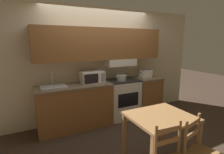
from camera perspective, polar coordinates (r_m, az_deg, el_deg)
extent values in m
plane|color=#3D2D23|center=(4.41, -3.80, -12.56)|extent=(16.00, 16.00, 0.00)
cube|color=beige|center=(4.09, -4.17, 4.16)|extent=(5.28, 0.05, 2.55)
cube|color=brown|center=(3.88, -3.22, 10.70)|extent=(2.88, 0.32, 0.69)
cube|color=white|center=(4.11, 2.75, 4.82)|extent=(0.71, 0.34, 0.16)
cube|color=brown|center=(3.79, -11.90, -9.67)|extent=(1.51, 0.58, 0.88)
cube|color=#75604C|center=(3.65, -12.19, -2.90)|extent=(1.53, 0.60, 0.04)
cube|color=brown|center=(4.56, 11.05, -6.01)|extent=(0.59, 0.58, 0.88)
cube|color=#75604C|center=(4.44, 11.27, -0.33)|extent=(0.61, 0.60, 0.04)
cube|color=white|center=(4.21, 3.39, -7.24)|extent=(0.75, 0.55, 0.89)
cube|color=black|center=(4.08, 3.46, -1.11)|extent=(0.75, 0.55, 0.03)
cube|color=black|center=(3.96, 5.39, -7.45)|extent=(0.52, 0.01, 0.31)
cylinder|color=black|center=(3.91, 2.12, -1.50)|extent=(0.10, 0.10, 0.01)
cylinder|color=black|center=(4.07, 6.28, -1.03)|extent=(0.10, 0.10, 0.01)
cylinder|color=black|center=(4.10, 0.66, -0.89)|extent=(0.10, 0.10, 0.01)
cylinder|color=black|center=(4.26, 4.70, -0.47)|extent=(0.10, 0.10, 0.01)
cylinder|color=#B7BABF|center=(3.99, 3.11, -0.28)|extent=(0.22, 0.22, 0.12)
torus|color=#B7BABF|center=(3.98, 3.12, 0.53)|extent=(0.23, 0.23, 0.01)
cylinder|color=#B7BABF|center=(3.92, 1.48, 0.08)|extent=(0.05, 0.01, 0.01)
cylinder|color=#B7BABF|center=(4.05, 4.70, 0.40)|extent=(0.05, 0.01, 0.01)
cube|color=white|center=(3.81, -6.56, 0.06)|extent=(0.49, 0.36, 0.25)
cube|color=black|center=(3.61, -6.72, -0.56)|extent=(0.30, 0.01, 0.19)
cube|color=gray|center=(3.71, -2.90, -0.20)|extent=(0.09, 0.01, 0.19)
cube|color=white|center=(4.42, 10.90, 1.11)|extent=(0.26, 0.21, 0.19)
cube|color=black|center=(4.33, 9.46, 1.35)|extent=(0.01, 0.02, 0.02)
cube|color=black|center=(4.35, 9.98, 2.21)|extent=(0.04, 0.15, 0.01)
cube|color=black|center=(4.38, 10.63, 2.26)|extent=(0.04, 0.15, 0.01)
cube|color=black|center=(4.42, 11.26, 2.31)|extent=(0.04, 0.15, 0.01)
cube|color=black|center=(4.46, 11.89, 2.36)|extent=(0.04, 0.15, 0.01)
cube|color=#B7BABF|center=(3.57, -18.56, -3.06)|extent=(0.49, 0.38, 0.02)
cube|color=#4C4F54|center=(3.55, -18.52, -3.07)|extent=(0.41, 0.28, 0.01)
cylinder|color=#B7BABF|center=(3.68, -19.00, -0.46)|extent=(0.02, 0.02, 0.25)
cylinder|color=#B7BABF|center=(3.59, -19.00, 1.34)|extent=(0.02, 0.12, 0.02)
cube|color=#9E7042|center=(2.69, 15.54, -12.35)|extent=(0.88, 0.77, 0.04)
cube|color=#9E7042|center=(2.92, 26.24, -19.25)|extent=(0.06, 0.06, 0.70)
cube|color=#9E7042|center=(2.89, 3.93, -18.42)|extent=(0.06, 0.06, 0.70)
cube|color=#9E7042|center=(3.32, 16.47, -14.67)|extent=(0.06, 0.06, 0.70)
cylinder|color=#9E7042|center=(2.18, 14.07, -20.11)|extent=(0.04, 0.04, 0.43)
cylinder|color=#9E7042|center=(2.38, 21.11, -17.72)|extent=(0.04, 0.04, 0.43)
cube|color=#9E7042|center=(2.22, 17.98, -16.01)|extent=(0.34, 0.04, 0.06)
cube|color=#9E7042|center=(2.29, 17.74, -19.36)|extent=(0.34, 0.04, 0.06)
cylinder|color=#9E7042|center=(2.39, 22.90, -17.76)|extent=(0.04, 0.04, 0.43)
cylinder|color=#9E7042|center=(2.67, 26.27, -14.82)|extent=(0.04, 0.04, 0.43)
cube|color=#9E7042|center=(2.48, 24.94, -13.55)|extent=(0.34, 0.11, 0.06)
cube|color=#9E7042|center=(2.54, 24.65, -16.65)|extent=(0.34, 0.11, 0.06)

